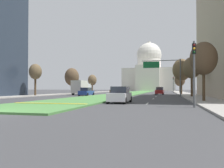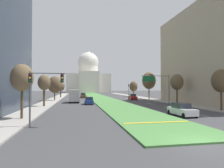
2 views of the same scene
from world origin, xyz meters
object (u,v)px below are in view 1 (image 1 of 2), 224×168
at_px(capitol_building, 149,72).
at_px(street_tree_right_far, 182,70).
at_px(street_tree_right_mid, 192,68).
at_px(overhead_guide_sign, 165,70).
at_px(box_truck_delivery, 81,87).
at_px(street_tree_left_distant, 92,80).
at_px(sedan_distant, 160,91).
at_px(street_tree_left_mid, 35,72).
at_px(traffic_light_far_right, 173,82).
at_px(sedan_very_far, 117,90).
at_px(street_tree_right_distant, 180,80).
at_px(street_tree_left_far, 72,77).
at_px(street_tree_right_near, 203,59).
at_px(sedan_far_horizon, 114,90).
at_px(traffic_light_near_right, 194,65).
at_px(sedan_midblock, 86,92).
at_px(sedan_lead_stopped, 120,95).

bearing_deg(capitol_building, street_tree_right_far, -80.59).
relative_size(capitol_building, street_tree_right_mid, 4.45).
bearing_deg(overhead_guide_sign, box_truck_delivery, 157.08).
bearing_deg(street_tree_left_distant, sedan_distant, -35.17).
distance_m(street_tree_left_mid, box_truck_delivery, 11.31).
height_order(traffic_light_far_right, street_tree_right_far, street_tree_right_far).
xyz_separation_m(street_tree_left_distant, sedan_very_far, (5.21, 13.78, -3.36)).
bearing_deg(street_tree_right_mid, traffic_light_far_right, 93.40).
distance_m(street_tree_right_mid, street_tree_right_distant, 33.25).
relative_size(street_tree_left_mid, street_tree_right_mid, 0.92).
xyz_separation_m(street_tree_left_far, sedan_distant, (22.64, 0.12, -3.64)).
distance_m(street_tree_left_distant, sedan_very_far, 15.11).
xyz_separation_m(traffic_light_far_right, street_tree_right_near, (1.80, -47.07, 1.39)).
height_order(capitol_building, street_tree_right_far, capitol_building).
relative_size(street_tree_right_mid, sedan_far_horizon, 1.54).
xyz_separation_m(capitol_building, traffic_light_far_right, (12.25, -63.70, -7.75)).
relative_size(traffic_light_far_right, sedan_distant, 1.15).
bearing_deg(box_truck_delivery, traffic_light_near_right, -54.34).
bearing_deg(street_tree_right_far, street_tree_left_distant, 149.46).
bearing_deg(street_tree_right_near, traffic_light_near_right, -103.74).
relative_size(overhead_guide_sign, sedan_midblock, 1.53).
xyz_separation_m(traffic_light_near_right, street_tree_left_distant, (-25.98, 52.31, 0.84)).
xyz_separation_m(traffic_light_near_right, sedan_midblock, (-17.58, 23.69, -2.54)).
relative_size(capitol_building, traffic_light_far_right, 5.74).
height_order(street_tree_right_near, street_tree_left_distant, street_tree_right_near).
xyz_separation_m(street_tree_left_mid, street_tree_right_distant, (28.33, 34.57, -0.48)).
distance_m(traffic_light_far_right, overhead_guide_sign, 33.33).
xyz_separation_m(street_tree_left_far, sedan_midblock, (8.73, -12.78, -3.70)).
xyz_separation_m(street_tree_left_mid, street_tree_left_far, (0.07, 16.85, -0.11)).
bearing_deg(street_tree_left_mid, sedan_distant, 36.77).
xyz_separation_m(street_tree_left_mid, street_tree_right_mid, (28.38, 1.32, 0.29)).
relative_size(sedan_midblock, box_truck_delivery, 0.67).
xyz_separation_m(sedan_midblock, sedan_far_horizon, (-0.45, 25.99, 0.05)).
relative_size(street_tree_right_distant, sedan_very_far, 1.30).
distance_m(overhead_guide_sign, sedan_very_far, 48.70).
relative_size(traffic_light_near_right, street_tree_left_far, 0.76).
height_order(traffic_light_far_right, sedan_midblock, traffic_light_far_right).
distance_m(traffic_light_far_right, street_tree_left_far, 31.87).
distance_m(capitol_building, sedan_distant, 82.60).
bearing_deg(street_tree_right_distant, overhead_guide_sign, -97.33).
distance_m(street_tree_right_near, sedan_midblock, 25.65).
xyz_separation_m(street_tree_right_far, sedan_very_far, (-22.10, 29.89, -4.97)).
bearing_deg(street_tree_left_far, sedan_midblock, -55.66).
relative_size(capitol_building, sedan_very_far, 6.34).
xyz_separation_m(sedan_very_far, box_truck_delivery, (-0.05, -37.06, 0.88)).
xyz_separation_m(traffic_light_near_right, street_tree_left_mid, (-26.39, 19.62, 1.26)).
distance_m(traffic_light_far_right, street_tree_right_far, 18.43).
xyz_separation_m(street_tree_right_far, street_tree_left_distant, (-27.32, 16.11, -1.62)).
relative_size(street_tree_right_far, street_tree_left_distant, 1.40).
distance_m(capitol_building, sedan_lead_stopped, 114.49).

